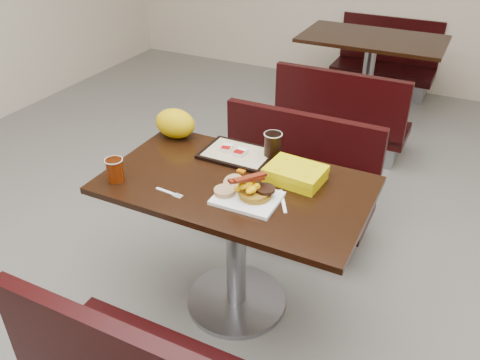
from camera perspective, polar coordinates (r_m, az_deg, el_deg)
The scene contains 25 objects.
floor at distance 2.71m, azimuth -0.41°, elevation -13.82°, with size 6.00×7.00×0.01m, color slate.
table_near at distance 2.46m, azimuth -0.44°, elevation -7.70°, with size 1.20×0.70×0.75m, color black, non-canonical shape.
bench_near_s at distance 2.05m, azimuth -9.79°, elevation -19.14°, with size 1.00×0.46×0.72m, color black, non-canonical shape.
bench_near_n at distance 2.99m, azimuth 5.60°, elevation -0.21°, with size 1.00×0.46×0.72m, color black, non-canonical shape.
table_far at distance 4.65m, azimuth 14.41°, elevation 11.17°, with size 1.20×0.70×0.75m, color black, non-canonical shape.
bench_far_s at distance 4.01m, azimuth 11.96°, elevation 7.96°, with size 1.00×0.46×0.72m, color black, non-canonical shape.
bench_far_n at distance 5.30m, azimuth 16.25°, elevation 13.27°, with size 1.00×0.46×0.72m, color black, non-canonical shape.
platter at distance 2.11m, azimuth 0.83°, elevation -2.11°, with size 0.27×0.21×0.02m, color white.
pancake_stack at distance 2.11m, azimuth 1.78°, elevation -1.56°, with size 0.14×0.14×0.03m, color #9F731A.
sausage_patty at distance 2.10m, azimuth 2.92°, elevation -1.04°, with size 0.09×0.09×0.01m, color black.
scrambled_eggs at distance 2.09m, azimuth 0.75°, elevation -0.58°, with size 0.09×0.08×0.05m, color #FFBF05.
bacon_strips at distance 2.07m, azimuth 0.75°, elevation 0.15°, with size 0.16×0.07×0.01m, color #4F1405, non-canonical shape.
muffin_bottom at distance 2.13m, azimuth -1.79°, elevation -1.29°, with size 0.09×0.09×0.02m, color #A28155.
muffin_top at distance 2.16m, azimuth -0.74°, elevation -0.33°, with size 0.09×0.09×0.02m, color #A28155.
coffee_cup_near at distance 2.30m, azimuth -14.17°, elevation 1.13°, with size 0.08×0.08×0.11m, color #8D2905.
fork at distance 2.20m, azimuth -8.57°, elevation -1.28°, with size 0.14×0.03×0.00m, color white, non-canonical shape.
knife at distance 2.11m, azimuth 4.96°, elevation -2.44°, with size 0.17×0.01×0.00m, color white.
condiment_syrup at distance 2.31m, azimuth 0.15°, elevation 1.03°, with size 0.04×0.03×0.01m, color #C15B08.
condiment_ketchup at distance 2.20m, azimuth 0.57°, elevation -0.69°, with size 0.04×0.03×0.01m, color #8C0504.
tray at distance 2.45m, azimuth -0.27°, elevation 3.00°, with size 0.35×0.25×0.02m, color black.
hashbrown_sleeve_left at distance 2.47m, azimuth -1.55°, elevation 3.71°, with size 0.05×0.07×0.02m, color silver.
hashbrown_sleeve_right at distance 2.43m, azimuth 0.02°, elevation 3.20°, with size 0.05×0.07×0.02m, color silver.
coffee_cup_far at distance 2.40m, azimuth 3.79°, elevation 4.12°, with size 0.08×0.08×0.11m, color black.
clamshell at distance 2.25m, azimuth 6.38°, elevation 0.71°, with size 0.25×0.19×0.07m, color #DAC403.
paper_bag at distance 2.63m, azimuth -7.46°, elevation 6.48°, with size 0.22×0.16×0.15m, color #D6A907.
Camera 1 is at (0.86, -1.69, 1.94)m, focal length 37.12 mm.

